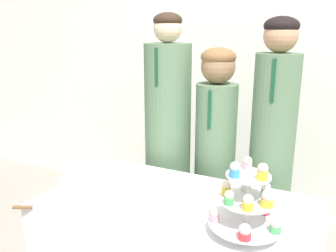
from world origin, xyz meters
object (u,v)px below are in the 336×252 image
(student_1, at_px, (214,167))
(cupcake_stand, at_px, (247,202))
(cake_knife, at_px, (35,207))
(round_cake, at_px, (78,182))
(student_0, at_px, (168,150))
(student_2, at_px, (270,165))

(student_1, bearing_deg, cupcake_stand, -62.41)
(cupcake_stand, bearing_deg, cake_knife, -167.51)
(round_cake, xyz_separation_m, student_1, (0.47, 0.70, -0.08))
(round_cake, height_order, cupcake_stand, cupcake_stand)
(student_1, bearing_deg, round_cake, -124.18)
(cake_knife, xyz_separation_m, student_1, (0.55, 0.91, -0.03))
(cupcake_stand, relative_size, student_0, 0.19)
(cupcake_stand, xyz_separation_m, student_2, (-0.04, 0.71, -0.11))
(cupcake_stand, relative_size, student_1, 0.22)
(round_cake, relative_size, student_2, 0.13)
(student_1, height_order, student_2, student_2)
(student_0, xyz_separation_m, student_1, (0.32, -0.00, -0.06))
(cake_knife, relative_size, student_1, 0.20)
(cupcake_stand, height_order, student_0, student_0)
(student_0, bearing_deg, cake_knife, -103.96)
(round_cake, distance_m, student_2, 1.07)
(cake_knife, height_order, student_1, student_1)
(cake_knife, bearing_deg, student_2, 19.59)
(cake_knife, bearing_deg, cupcake_stand, -13.95)
(cake_knife, distance_m, student_0, 0.94)
(cupcake_stand, bearing_deg, round_cake, 179.25)
(round_cake, xyz_separation_m, cake_knife, (-0.07, -0.21, -0.05))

